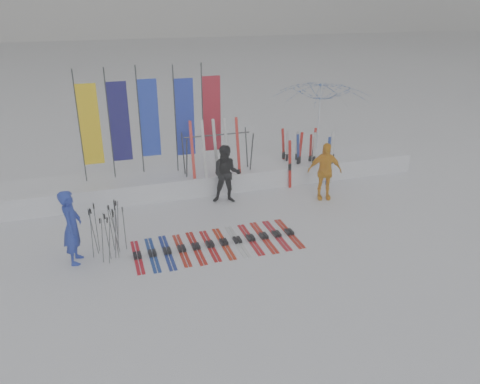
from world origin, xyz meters
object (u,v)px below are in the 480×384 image
object	(u,v)px
tent_canopy	(320,123)
ski_row	(217,243)
person_black	(227,174)
person_yellow	(325,171)
person_blue	(72,227)
ski_rack	(218,148)

from	to	relation	value
tent_canopy	ski_row	distance (m)	6.88
person_black	person_yellow	bearing A→B (deg)	4.06
person_blue	person_yellow	bearing A→B (deg)	-67.59
person_blue	tent_canopy	xyz separation A→B (m)	(8.21, 4.29, 0.63)
person_black	tent_canopy	size ratio (longest dim) A/B	0.51
tent_canopy	ski_row	size ratio (longest dim) A/B	0.84
tent_canopy	person_yellow	bearing A→B (deg)	-113.60
person_blue	person_yellow	world-z (taller)	person_blue
tent_canopy	person_black	bearing A→B (deg)	-151.96
person_yellow	person_blue	bearing A→B (deg)	-152.57
person_black	ski_row	world-z (taller)	person_black
ski_row	ski_rack	distance (m)	3.71
ski_rack	ski_row	bearing A→B (deg)	-105.89
person_blue	ski_rack	world-z (taller)	ski_rack
person_black	tent_canopy	world-z (taller)	tent_canopy
person_blue	ski_row	size ratio (longest dim) A/B	0.44
ski_rack	person_black	bearing A→B (deg)	-89.53
person_yellow	ski_row	size ratio (longest dim) A/B	0.43
person_yellow	ski_row	world-z (taller)	person_yellow
ski_row	ski_rack	xyz separation A→B (m)	(0.95, 3.32, 1.35)
tent_canopy	ski_rack	world-z (taller)	tent_canopy
person_yellow	ski_row	xyz separation A→B (m)	(-3.76, -1.78, -0.82)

